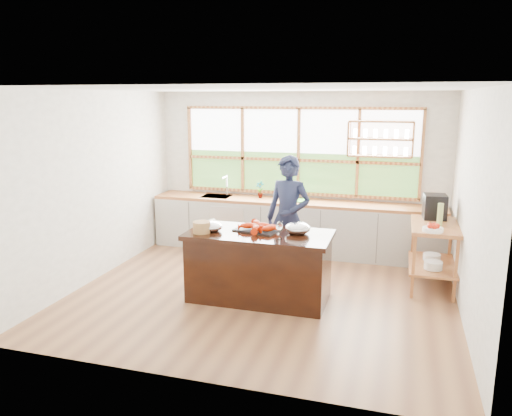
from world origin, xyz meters
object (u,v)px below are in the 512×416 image
at_px(cook, 288,218).
at_px(espresso_machine, 435,207).
at_px(island, 259,266).
at_px(wicker_basket, 202,227).

distance_m(cook, espresso_machine, 2.10).
distance_m(island, cook, 0.99).
xyz_separation_m(island, cook, (0.18, 0.87, 0.45)).
distance_m(espresso_machine, wicker_basket, 3.34).
distance_m(island, espresso_machine, 2.70).
xyz_separation_m(island, espresso_machine, (2.19, 1.45, 0.62)).
bearing_deg(espresso_machine, cook, -168.58).
relative_size(cook, wicker_basket, 7.96).
xyz_separation_m(espresso_machine, wicker_basket, (-2.90, -1.66, -0.10)).
height_order(island, espresso_machine, espresso_machine).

